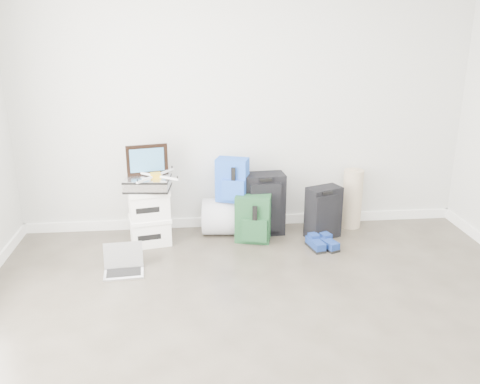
{
  "coord_description": "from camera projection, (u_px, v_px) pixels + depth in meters",
  "views": [
    {
      "loc": [
        -0.53,
        -2.47,
        2.04
      ],
      "look_at": [
        -0.1,
        1.9,
        0.57
      ],
      "focal_mm": 38.0,
      "sensor_mm": 36.0,
      "label": 1
    }
  ],
  "objects": [
    {
      "name": "ground",
      "position": [
        287.0,
        382.0,
        3.03
      ],
      "size": [
        5.0,
        5.0,
        0.0
      ],
      "primitive_type": "plane",
      "color": "#373128",
      "rests_on": "ground"
    },
    {
      "name": "room_envelope",
      "position": [
        297.0,
        90.0,
        2.5
      ],
      "size": [
        4.52,
        5.02,
        2.71
      ],
      "color": "beige",
      "rests_on": "ground"
    },
    {
      "name": "boxes_stack",
      "position": [
        150.0,
        216.0,
        4.86
      ],
      "size": [
        0.43,
        0.38,
        0.54
      ],
      "rotation": [
        0.0,
        0.0,
        0.2
      ],
      "color": "white",
      "rests_on": "ground"
    },
    {
      "name": "briefcase",
      "position": [
        148.0,
        184.0,
        4.75
      ],
      "size": [
        0.44,
        0.34,
        0.12
      ],
      "primitive_type": "cube",
      "rotation": [
        0.0,
        0.0,
        -0.1
      ],
      "color": "#B2B2B7",
      "rests_on": "boxes_stack"
    },
    {
      "name": "painting",
      "position": [
        147.0,
        160.0,
        4.78
      ],
      "size": [
        0.38,
        0.11,
        0.29
      ],
      "rotation": [
        0.0,
        0.0,
        0.22
      ],
      "color": "black",
      "rests_on": "briefcase"
    },
    {
      "name": "drone",
      "position": [
        156.0,
        176.0,
        4.72
      ],
      "size": [
        0.44,
        0.44,
        0.05
      ],
      "rotation": [
        0.0,
        0.0,
        0.17
      ],
      "color": "gold",
      "rests_on": "briefcase"
    },
    {
      "name": "duffel_bag",
      "position": [
        232.0,
        217.0,
        5.1
      ],
      "size": [
        0.63,
        0.43,
        0.37
      ],
      "primitive_type": "cylinder",
      "rotation": [
        0.0,
        1.57,
        -0.11
      ],
      "color": "#9A9CA3",
      "rests_on": "ground"
    },
    {
      "name": "blue_backpack",
      "position": [
        232.0,
        181.0,
        4.95
      ],
      "size": [
        0.35,
        0.3,
        0.43
      ],
      "rotation": [
        0.0,
        0.0,
        -0.33
      ],
      "color": "#1B44B2",
      "rests_on": "duffel_bag"
    },
    {
      "name": "large_suitcase",
      "position": [
        264.0,
        204.0,
        5.08
      ],
      "size": [
        0.42,
        0.29,
        0.62
      ],
      "rotation": [
        0.0,
        0.0,
        0.07
      ],
      "color": "black",
      "rests_on": "ground"
    },
    {
      "name": "green_backpack",
      "position": [
        253.0,
        219.0,
        4.92
      ],
      "size": [
        0.37,
        0.31,
        0.47
      ],
      "rotation": [
        0.0,
        0.0,
        -0.24
      ],
      "color": "#14381B",
      "rests_on": "ground"
    },
    {
      "name": "carry_on",
      "position": [
        323.0,
        213.0,
        5.0
      ],
      "size": [
        0.37,
        0.31,
        0.52
      ],
      "rotation": [
        0.0,
        0.0,
        0.37
      ],
      "color": "black",
      "rests_on": "ground"
    },
    {
      "name": "shoes",
      "position": [
        322.0,
        244.0,
        4.81
      ],
      "size": [
        0.29,
        0.28,
        0.09
      ],
      "rotation": [
        0.0,
        0.0,
        0.29
      ],
      "color": "black",
      "rests_on": "ground"
    },
    {
      "name": "rolled_rug",
      "position": [
        352.0,
        199.0,
        5.24
      ],
      "size": [
        0.2,
        0.2,
        0.61
      ],
      "primitive_type": "cylinder",
      "color": "tan",
      "rests_on": "ground"
    },
    {
      "name": "laptop",
      "position": [
        124.0,
        265.0,
        4.36
      ],
      "size": [
        0.35,
        0.27,
        0.24
      ],
      "rotation": [
        0.0,
        0.0,
        0.09
      ],
      "color": "silver",
      "rests_on": "ground"
    }
  ]
}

